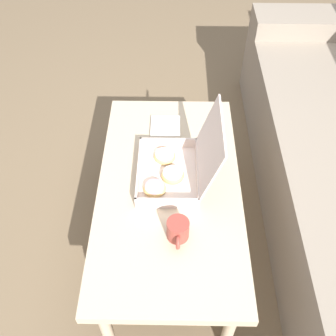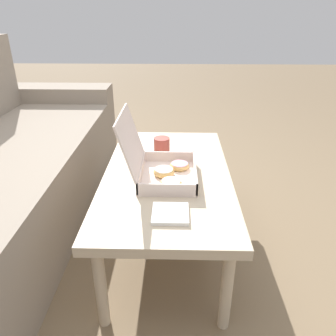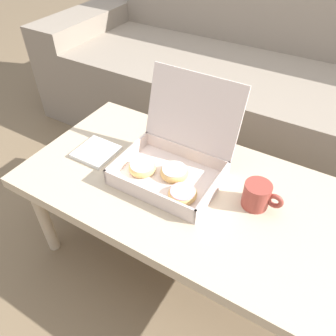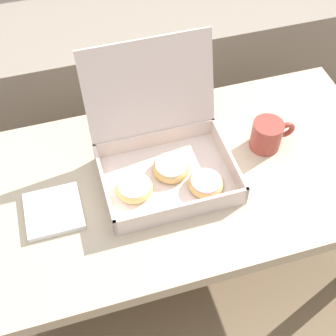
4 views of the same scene
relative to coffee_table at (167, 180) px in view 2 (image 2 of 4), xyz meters
name	(u,v)px [view 2 (image 2 of 4)]	position (x,y,z in m)	size (l,w,h in m)	color
ground_plane	(144,243)	(0.00, 0.12, -0.37)	(12.00, 12.00, 0.00)	#756047
coffee_table	(167,180)	(0.00, 0.00, 0.00)	(1.08, 0.58, 0.42)	#C6B293
pastry_box	(160,166)	(-0.06, 0.03, 0.10)	(0.33, 0.32, 0.30)	silver
coffee_mug	(162,145)	(0.23, 0.03, 0.08)	(0.12, 0.08, 0.08)	#993D33
napkin_stack	(170,214)	(-0.35, -0.02, 0.05)	(0.13, 0.13, 0.01)	white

